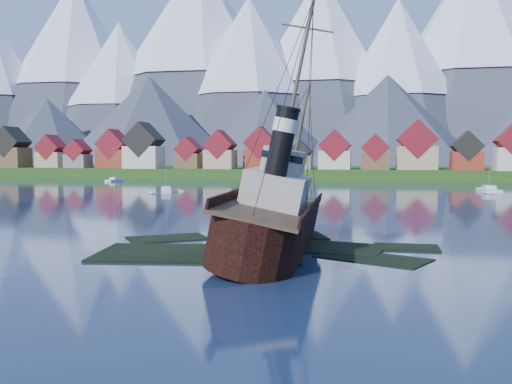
% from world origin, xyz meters
% --- Properties ---
extents(ground, '(1400.00, 1400.00, 0.00)m').
position_xyz_m(ground, '(0.00, 0.00, 0.00)').
color(ground, '#172743').
rests_on(ground, ground).
extents(shoal, '(31.71, 21.24, 1.14)m').
position_xyz_m(shoal, '(1.78, 2.15, -0.35)').
color(shoal, black).
rests_on(shoal, ground).
extents(shore_bank, '(600.00, 80.00, 3.20)m').
position_xyz_m(shore_bank, '(0.00, 170.00, 0.00)').
color(shore_bank, '#1B3F12').
rests_on(shore_bank, ground).
extents(seawall, '(600.00, 2.50, 2.00)m').
position_xyz_m(seawall, '(0.00, 132.00, 0.00)').
color(seawall, '#3F3D38').
rests_on(seawall, ground).
extents(town, '(250.96, 16.69, 17.30)m').
position_xyz_m(town, '(-33.12, 152.18, 8.99)').
color(town, maroon).
rests_on(town, ground).
extents(mountains, '(965.00, 340.00, 205.00)m').
position_xyz_m(mountains, '(-0.79, 481.26, 89.34)').
color(mountains, '#2D333D').
rests_on(mountains, ground).
extents(tugboat_wreck, '(6.83, 29.41, 23.31)m').
position_xyz_m(tugboat_wreck, '(2.53, 2.19, 2.93)').
color(tugboat_wreck, black).
rests_on(tugboat_wreck, ground).
extents(sailboat_c, '(5.25, 9.07, 11.42)m').
position_xyz_m(sailboat_c, '(-33.49, 70.02, 0.26)').
color(sailboat_c, silver).
rests_on(sailboat_c, ground).
extents(sailboat_e, '(3.82, 11.29, 12.85)m').
position_xyz_m(sailboat_e, '(37.16, 86.13, 0.28)').
color(sailboat_e, silver).
rests_on(sailboat_e, ground).
extents(sailboat_f, '(2.14, 8.23, 10.72)m').
position_xyz_m(sailboat_f, '(-66.91, 113.22, 0.24)').
color(sailboat_f, silver).
rests_on(sailboat_f, ground).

